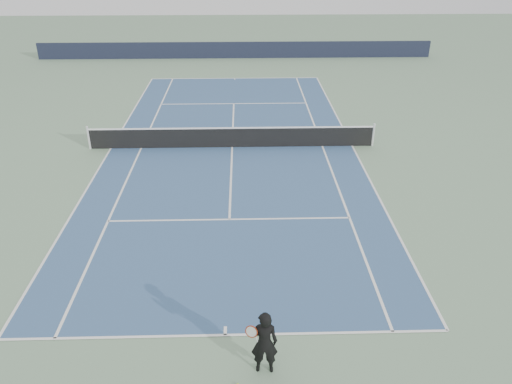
{
  "coord_description": "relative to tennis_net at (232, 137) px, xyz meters",
  "views": [
    {
      "loc": [
        0.5,
        -21.01,
        8.75
      ],
      "look_at": [
        0.9,
        -6.48,
        1.1
      ],
      "focal_mm": 35.0,
      "sensor_mm": 36.0,
      "label": 1
    }
  ],
  "objects": [
    {
      "name": "ground",
      "position": [
        0.0,
        0.0,
        -0.5
      ],
      "size": [
        80.0,
        80.0,
        0.0
      ],
      "primitive_type": "plane",
      "color": "gray"
    },
    {
      "name": "tennis_net",
      "position": [
        0.0,
        0.0,
        0.0
      ],
      "size": [
        12.9,
        0.1,
        1.07
      ],
      "color": "silver",
      "rests_on": "ground"
    },
    {
      "name": "windscreen_far",
      "position": [
        0.0,
        17.88,
        0.1
      ],
      "size": [
        30.0,
        0.25,
        1.2
      ],
      "primitive_type": "cube",
      "color": "black",
      "rests_on": "ground"
    },
    {
      "name": "court_surface",
      "position": [
        0.0,
        0.0,
        -0.5
      ],
      "size": [
        10.97,
        23.77,
        0.01
      ],
      "primitive_type": "cube",
      "color": "#34537C",
      "rests_on": "ground"
    },
    {
      "name": "tennis_player",
      "position": [
        0.9,
        -12.97,
        0.32
      ],
      "size": [
        0.76,
        0.46,
        1.64
      ],
      "color": "black",
      "rests_on": "ground"
    }
  ]
}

